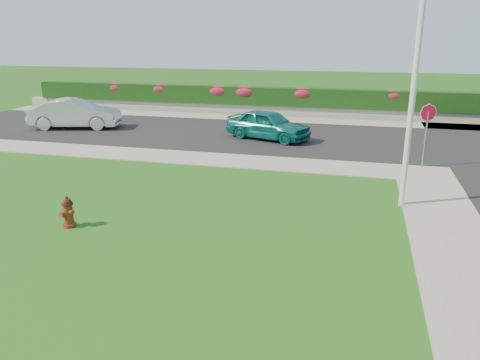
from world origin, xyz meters
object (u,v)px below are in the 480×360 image
(sedan_teal, at_px, (268,124))
(fire_hydrant, at_px, (68,212))
(utility_pole, at_px, (413,89))
(stop_sign, at_px, (427,121))
(sedan_silver, at_px, (75,114))

(sedan_teal, bearing_deg, fire_hydrant, -174.37)
(sedan_teal, distance_m, utility_pole, 9.99)
(fire_hydrant, distance_m, sedan_teal, 12.10)
(stop_sign, bearing_deg, sedan_teal, 152.89)
(utility_pole, relative_size, stop_sign, 2.80)
(utility_pole, bearing_deg, sedan_silver, 153.27)
(sedan_silver, distance_m, utility_pole, 18.05)
(sedan_silver, xyz_separation_m, utility_pole, (15.96, -8.04, 2.55))
(fire_hydrant, distance_m, utility_pole, 9.75)
(utility_pole, bearing_deg, sedan_teal, 125.05)
(fire_hydrant, height_order, stop_sign, stop_sign)
(sedan_teal, distance_m, sedan_silver, 10.42)
(fire_hydrant, height_order, sedan_teal, sedan_teal)
(fire_hydrant, bearing_deg, sedan_teal, 99.34)
(stop_sign, bearing_deg, utility_pole, -102.73)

